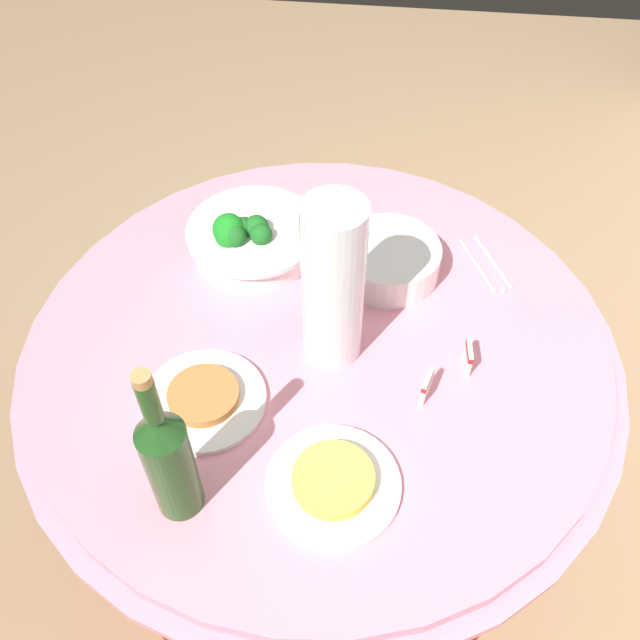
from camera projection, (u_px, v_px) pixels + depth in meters
name	position (u px, v px, depth m)	size (l,w,h in m)	color
ground_plane	(320.00, 509.00, 1.88)	(6.00, 6.00, 0.00)	#9E7F5B
buffet_table	(320.00, 437.00, 1.60)	(1.16, 1.16, 0.74)	maroon
broccoli_bowl	(251.00, 237.00, 1.45)	(0.28, 0.28, 0.11)	white
plate_stack	(388.00, 260.00, 1.41)	(0.21, 0.21, 0.07)	white
wine_bottle	(168.00, 459.00, 1.01)	(0.07, 0.07, 0.34)	#1E491B
decorative_fruit_vase	(333.00, 293.00, 1.20)	(0.11, 0.11, 0.34)	silver
serving_tongs	(487.00, 266.00, 1.44)	(0.16, 0.11, 0.01)	silver
food_plate_fried_egg	(333.00, 483.00, 1.11)	(0.22, 0.22, 0.04)	white
food_plate_peanuts	(204.00, 398.00, 1.22)	(0.22, 0.22, 0.03)	white
label_placard_front	(468.00, 356.00, 1.25)	(0.05, 0.01, 0.05)	white
label_placard_mid	(427.00, 385.00, 1.21)	(0.05, 0.02, 0.05)	white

